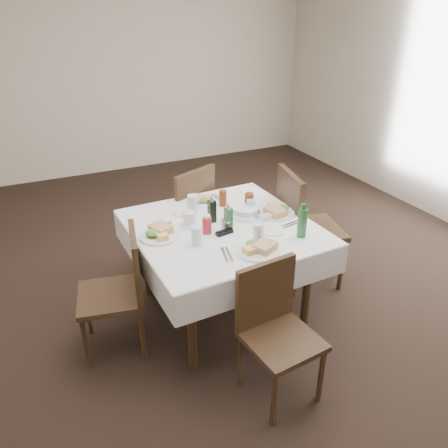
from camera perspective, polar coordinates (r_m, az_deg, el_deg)
name	(u,v)px	position (r m, az deg, el deg)	size (l,w,h in m)	color
ground_plane	(211,298)	(3.74, -1.67, -9.59)	(7.00, 7.00, 0.00)	black
room_shell	(208,89)	(3.05, -2.11, 17.18)	(6.04, 7.04, 2.80)	beige
dining_table	(222,236)	(3.25, -0.21, -1.53)	(1.34, 1.34, 0.76)	black
chair_north	(187,211)	(3.94, -4.83, 1.65)	(0.60, 0.60, 0.97)	black
chair_south	(274,323)	(2.72, 6.55, -12.69)	(0.45, 0.45, 0.87)	black
chair_east	(301,222)	(3.71, 10.03, 0.31)	(0.58, 0.58, 1.03)	black
chair_west	(122,285)	(3.08, -13.17, -7.73)	(0.50, 0.50, 0.90)	black
meal_north	(201,200)	(3.59, -2.97, 3.15)	(0.24, 0.24, 0.05)	white
meal_south	(259,248)	(2.88, 4.53, -3.18)	(0.28, 0.28, 0.06)	white
meal_east	(276,211)	(3.40, 6.86, 1.70)	(0.29, 0.29, 0.06)	white
meal_west	(159,233)	(3.09, -8.48, -1.18)	(0.29, 0.29, 0.06)	white
side_plate_a	(182,212)	(3.42, -5.47, 1.54)	(0.17, 0.17, 0.01)	white
side_plate_b	(273,231)	(3.15, 6.40, -0.88)	(0.17, 0.17, 0.01)	white
water_n	(192,204)	(3.39, -4.14, 2.62)	(0.08, 0.08, 0.14)	silver
water_s	(258,232)	(2.99, 4.51, -1.09)	(0.07, 0.07, 0.13)	silver
water_e	(251,207)	(3.38, 3.49, 2.27)	(0.06, 0.06, 0.12)	silver
water_w	(197,236)	(2.94, -3.59, -1.56)	(0.07, 0.07, 0.13)	silver
iced_tea_a	(223,198)	(3.51, -0.15, 3.40)	(0.06, 0.06, 0.13)	maroon
iced_tea_b	(249,202)	(3.42, 3.30, 2.86)	(0.07, 0.07, 0.15)	maroon
bread_basket	(245,212)	(3.35, 2.82, 1.61)	(0.22, 0.22, 0.07)	silver
oil_cruet_dark	(212,210)	(3.23, -1.59, 1.80)	(0.05, 0.05, 0.22)	black
oil_cruet_green	(228,218)	(3.12, 0.57, 0.80)	(0.05, 0.05, 0.21)	#235B2C
ketchup_bottle	(207,225)	(3.08, -2.25, -0.07)	(0.07, 0.07, 0.14)	#B32026
salt_shaker	(224,224)	(3.15, -0.06, -0.03)	(0.03, 0.03, 0.08)	white
pepper_shaker	(227,226)	(3.13, 0.44, -0.23)	(0.03, 0.03, 0.08)	#422D24
coffee_mug	(190,219)	(3.21, -4.52, 0.65)	(0.15, 0.15, 0.11)	white
sunglasses	(224,232)	(3.09, 0.06, -1.09)	(0.13, 0.06, 0.03)	black
green_bottle	(302,222)	(3.06, 10.19, 0.22)	(0.07, 0.07, 0.25)	#235B2C
sugar_caddy	(266,217)	(3.30, 5.50, 0.88)	(0.09, 0.05, 0.04)	white
cutlery_n	(217,198)	(3.67, -0.90, 3.44)	(0.04, 0.16, 0.01)	silver
cutlery_s	(227,255)	(2.84, 0.38, -4.02)	(0.09, 0.20, 0.01)	silver
cutlery_e	(290,225)	(3.25, 8.65, -0.08)	(0.18, 0.07, 0.01)	silver
cutlery_w	(160,225)	(3.25, -8.38, -0.12)	(0.18, 0.05, 0.01)	silver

